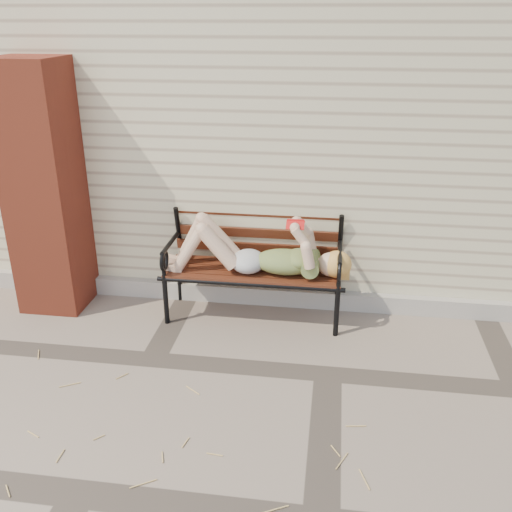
# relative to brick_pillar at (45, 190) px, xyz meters

# --- Properties ---
(ground) EXTENTS (80.00, 80.00, 0.00)m
(ground) POSITION_rel_brick_pillar_xyz_m (2.30, -0.75, -1.00)
(ground) COLOR #7B6B5F
(ground) RESTS_ON ground
(house_wall) EXTENTS (8.00, 4.00, 3.00)m
(house_wall) POSITION_rel_brick_pillar_xyz_m (2.30, 2.25, 0.50)
(house_wall) COLOR beige
(house_wall) RESTS_ON ground
(foundation_strip) EXTENTS (8.00, 0.10, 0.15)m
(foundation_strip) POSITION_rel_brick_pillar_xyz_m (2.30, 0.22, -0.93)
(foundation_strip) COLOR #A19B92
(foundation_strip) RESTS_ON ground
(brick_pillar) EXTENTS (0.50, 0.50, 2.00)m
(brick_pillar) POSITION_rel_brick_pillar_xyz_m (0.00, 0.00, 0.00)
(brick_pillar) COLOR maroon
(brick_pillar) RESTS_ON ground
(garden_bench) EXTENTS (1.52, 0.60, 0.98)m
(garden_bench) POSITION_rel_brick_pillar_xyz_m (1.67, 0.07, -0.45)
(garden_bench) COLOR black
(garden_bench) RESTS_ON ground
(reading_woman) EXTENTS (1.43, 0.33, 0.45)m
(reading_woman) POSITION_rel_brick_pillar_xyz_m (1.69, -0.05, -0.42)
(reading_woman) COLOR #0A3548
(reading_woman) RESTS_ON ground
(straw_scatter) EXTENTS (2.92, 1.57, 0.01)m
(straw_scatter) POSITION_rel_brick_pillar_xyz_m (1.17, -1.54, -0.99)
(straw_scatter) COLOR tan
(straw_scatter) RESTS_ON ground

